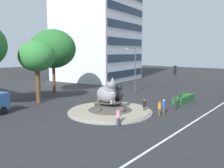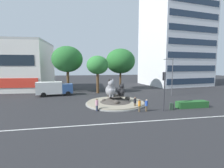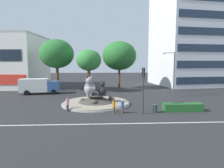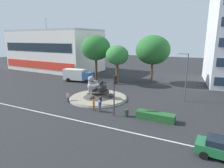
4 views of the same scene
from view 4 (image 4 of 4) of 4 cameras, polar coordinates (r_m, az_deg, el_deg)
The scene contains 18 objects.
ground_plane at distance 31.31m, azimuth -3.98°, elevation -4.31°, with size 160.00×160.00×0.00m, color #28282B.
lane_centreline at distance 24.85m, azimuth -13.96°, elevation -9.44°, with size 112.00×0.20×0.01m, color silver.
roundabout_island at distance 31.17m, azimuth -3.96°, elevation -3.48°, with size 9.17×9.17×1.30m.
cat_statue_grey at distance 30.88m, azimuth -5.60°, elevation -0.18°, with size 1.79×2.75×2.71m.
cat_statue_black at distance 30.18m, azimuth -2.87°, elevation -0.93°, with size 1.31×2.10×2.04m.
traffic_light_mast at distance 23.61m, azimuth 0.76°, elevation -1.21°, with size 0.34×0.46×5.06m.
shophouse_block at distance 62.53m, azimuth -16.41°, elevation 9.46°, with size 28.50×15.17×14.82m.
clipped_hedge_strip at distance 23.86m, azimuth 12.53°, elevation -9.17°, with size 4.51×1.20×0.90m, color #235B28.
broadleaf_tree_behind_island at distance 40.18m, azimuth 1.53°, elevation 8.32°, with size 4.64×4.64×8.03m.
second_tree_near_tower at distance 45.02m, azimuth -4.75°, elevation 10.46°, with size 6.63×6.63×10.14m.
third_tree_left at distance 42.25m, azimuth 11.83°, elevation 9.69°, with size 7.15×7.15×10.07m.
streetlight_arm at distance 31.17m, azimuth 20.59°, elevation 2.72°, with size 1.92×0.59×7.26m.
pedestrian_blue_shirt at distance 25.60m, azimuth -3.61°, elevation -6.39°, with size 0.36×0.36×1.58m.
pedestrian_orange_shirt at distance 26.07m, azimuth -5.39°, elevation -6.01°, with size 0.33×0.33×1.61m.
pedestrian_pink_shirt at distance 30.07m, azimuth -12.70°, elevation -3.67°, with size 0.38×0.38×1.62m.
pedestrian_black_shirt at distance 27.55m, azimuth -3.36°, elevation -5.01°, with size 0.36×0.36×1.54m.
delivery_box_truck at distance 43.82m, azimuth -9.89°, elevation 2.62°, with size 6.99×3.13×2.75m.
litter_bin at distance 24.34m, azimuth 4.19°, elevation -8.42°, with size 0.56×0.56×0.90m.
Camera 4 is at (15.19, -25.71, 9.40)m, focal length 31.35 mm.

